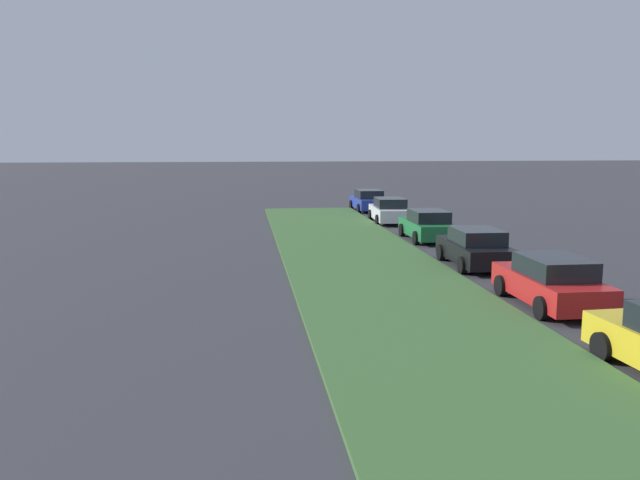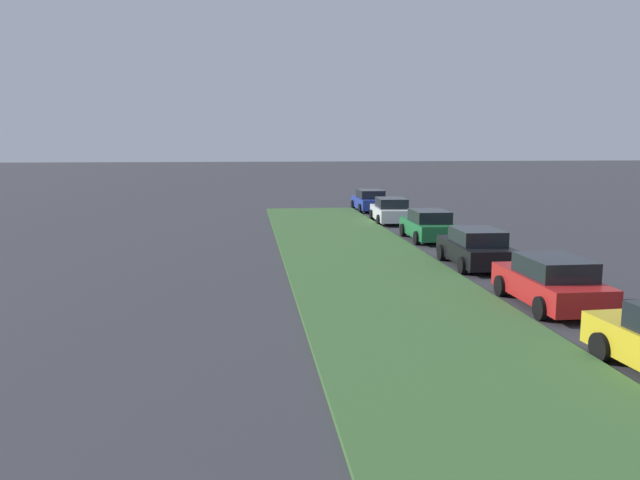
# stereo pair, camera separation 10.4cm
# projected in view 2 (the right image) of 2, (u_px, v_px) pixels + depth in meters

# --- Properties ---
(grass_median) EXTENTS (60.00, 6.00, 0.12)m
(grass_median) POSITION_uv_depth(u_px,v_px,m) (436.00, 340.00, 15.03)
(grass_median) COLOR #3D6633
(grass_median) RESTS_ON ground
(parked_car_red) EXTENTS (4.30, 2.02, 1.47)m
(parked_car_red) POSITION_uv_depth(u_px,v_px,m) (551.00, 282.00, 18.24)
(parked_car_red) COLOR red
(parked_car_red) RESTS_ON ground
(parked_car_black) EXTENTS (4.34, 2.09, 1.47)m
(parked_car_black) POSITION_uv_depth(u_px,v_px,m) (476.00, 248.00, 24.10)
(parked_car_black) COLOR black
(parked_car_black) RESTS_ON ground
(parked_car_green) EXTENTS (4.31, 2.04, 1.47)m
(parked_car_green) POSITION_uv_depth(u_px,v_px,m) (428.00, 226.00, 30.61)
(parked_car_green) COLOR #1E6B38
(parked_car_green) RESTS_ON ground
(parked_car_white) EXTENTS (4.38, 2.18, 1.47)m
(parked_car_white) POSITION_uv_depth(u_px,v_px,m) (391.00, 211.00, 37.21)
(parked_car_white) COLOR silver
(parked_car_white) RESTS_ON ground
(parked_car_blue) EXTENTS (4.33, 2.08, 1.47)m
(parked_car_blue) POSITION_uv_depth(u_px,v_px,m) (370.00, 201.00, 43.53)
(parked_car_blue) COLOR #23389E
(parked_car_blue) RESTS_ON ground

